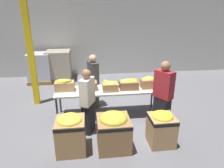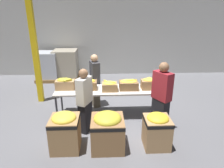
{
  "view_description": "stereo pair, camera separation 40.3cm",
  "coord_description": "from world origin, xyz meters",
  "px_view_note": "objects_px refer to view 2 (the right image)",
  "views": [
    {
      "loc": [
        -0.52,
        -4.82,
        2.66
      ],
      "look_at": [
        0.11,
        0.06,
        0.87
      ],
      "focal_mm": 32.0,
      "sensor_mm": 36.0,
      "label": 1
    },
    {
      "loc": [
        -0.12,
        -4.86,
        2.66
      ],
      "look_at": [
        0.11,
        0.06,
        0.87
      ],
      "focal_mm": 32.0,
      "sensor_mm": 36.0,
      "label": 2
    }
  ],
  "objects_px": {
    "sorting_table": "(108,91)",
    "volunteer_2": "(95,81)",
    "banana_box_0": "(65,84)",
    "banana_box_3": "(129,84)",
    "pallet_stack_0": "(66,65)",
    "volunteer_0": "(161,98)",
    "pallet_stack_1": "(48,67)",
    "banana_box_4": "(150,83)",
    "volunteer_1": "(85,101)",
    "banana_box_1": "(88,84)",
    "donation_bin_2": "(157,129)",
    "support_pillar": "(33,36)",
    "banana_box_2": "(110,86)",
    "donation_bin_0": "(65,130)",
    "donation_bin_1": "(108,130)"
  },
  "relations": [
    {
      "from": "sorting_table",
      "to": "volunteer_2",
      "type": "height_order",
      "value": "volunteer_2"
    },
    {
      "from": "banana_box_0",
      "to": "banana_box_3",
      "type": "distance_m",
      "value": 1.65
    },
    {
      "from": "banana_box_3",
      "to": "pallet_stack_0",
      "type": "xyz_separation_m",
      "value": [
        -2.19,
        3.26,
        -0.29
      ]
    },
    {
      "from": "volunteer_0",
      "to": "pallet_stack_1",
      "type": "bearing_deg",
      "value": 11.82
    },
    {
      "from": "banana_box_4",
      "to": "volunteer_1",
      "type": "height_order",
      "value": "volunteer_1"
    },
    {
      "from": "pallet_stack_1",
      "to": "banana_box_1",
      "type": "bearing_deg",
      "value": -58.93
    },
    {
      "from": "volunteer_0",
      "to": "banana_box_1",
      "type": "bearing_deg",
      "value": 34.52
    },
    {
      "from": "banana_box_0",
      "to": "volunteer_1",
      "type": "height_order",
      "value": "volunteer_1"
    },
    {
      "from": "banana_box_3",
      "to": "donation_bin_2",
      "type": "bearing_deg",
      "value": -72.62
    },
    {
      "from": "volunteer_2",
      "to": "support_pillar",
      "type": "distance_m",
      "value": 2.16
    },
    {
      "from": "banana_box_1",
      "to": "support_pillar",
      "type": "relative_size",
      "value": 0.12
    },
    {
      "from": "banana_box_2",
      "to": "donation_bin_2",
      "type": "relative_size",
      "value": 0.52
    },
    {
      "from": "donation_bin_0",
      "to": "banana_box_4",
      "type": "bearing_deg",
      "value": 34.59
    },
    {
      "from": "banana_box_3",
      "to": "support_pillar",
      "type": "bearing_deg",
      "value": 158.39
    },
    {
      "from": "pallet_stack_1",
      "to": "pallet_stack_0",
      "type": "bearing_deg",
      "value": 11.79
    },
    {
      "from": "banana_box_3",
      "to": "pallet_stack_1",
      "type": "relative_size",
      "value": 0.42
    },
    {
      "from": "volunteer_0",
      "to": "donation_bin_2",
      "type": "height_order",
      "value": "volunteer_0"
    },
    {
      "from": "banana_box_3",
      "to": "volunteer_2",
      "type": "bearing_deg",
      "value": 145.09
    },
    {
      "from": "banana_box_4",
      "to": "pallet_stack_0",
      "type": "bearing_deg",
      "value": 130.12
    },
    {
      "from": "pallet_stack_0",
      "to": "volunteer_0",
      "type": "bearing_deg",
      "value": -54.36
    },
    {
      "from": "support_pillar",
      "to": "donation_bin_1",
      "type": "bearing_deg",
      "value": -49.63
    },
    {
      "from": "banana_box_0",
      "to": "donation_bin_1",
      "type": "relative_size",
      "value": 0.61
    },
    {
      "from": "volunteer_0",
      "to": "donation_bin_0",
      "type": "xyz_separation_m",
      "value": [
        -2.09,
        -0.64,
        -0.39
      ]
    },
    {
      "from": "banana_box_1",
      "to": "banana_box_2",
      "type": "height_order",
      "value": "banana_box_1"
    },
    {
      "from": "donation_bin_0",
      "to": "pallet_stack_0",
      "type": "height_order",
      "value": "pallet_stack_0"
    },
    {
      "from": "volunteer_2",
      "to": "support_pillar",
      "type": "bearing_deg",
      "value": -120.44
    },
    {
      "from": "pallet_stack_0",
      "to": "volunteer_2",
      "type": "bearing_deg",
      "value": -63.85
    },
    {
      "from": "banana_box_0",
      "to": "support_pillar",
      "type": "height_order",
      "value": "support_pillar"
    },
    {
      "from": "volunteer_1",
      "to": "pallet_stack_1",
      "type": "height_order",
      "value": "volunteer_1"
    },
    {
      "from": "banana_box_1",
      "to": "volunteer_2",
      "type": "height_order",
      "value": "volunteer_2"
    },
    {
      "from": "sorting_table",
      "to": "banana_box_2",
      "type": "xyz_separation_m",
      "value": [
        0.04,
        -0.09,
        0.17
      ]
    },
    {
      "from": "pallet_stack_0",
      "to": "donation_bin_2",
      "type": "bearing_deg",
      "value": -60.49
    },
    {
      "from": "banana_box_3",
      "to": "banana_box_4",
      "type": "height_order",
      "value": "banana_box_4"
    },
    {
      "from": "banana_box_0",
      "to": "banana_box_4",
      "type": "distance_m",
      "value": 2.2
    },
    {
      "from": "banana_box_4",
      "to": "banana_box_0",
      "type": "bearing_deg",
      "value": 178.06
    },
    {
      "from": "volunteer_2",
      "to": "support_pillar",
      "type": "xyz_separation_m",
      "value": [
        -1.73,
        0.41,
        1.23
      ]
    },
    {
      "from": "sorting_table",
      "to": "support_pillar",
      "type": "relative_size",
      "value": 0.68
    },
    {
      "from": "volunteer_2",
      "to": "banana_box_2",
      "type": "bearing_deg",
      "value": 13.24
    },
    {
      "from": "banana_box_1",
      "to": "banana_box_2",
      "type": "distance_m",
      "value": 0.58
    },
    {
      "from": "banana_box_4",
      "to": "volunteer_2",
      "type": "height_order",
      "value": "volunteer_2"
    },
    {
      "from": "donation_bin_2",
      "to": "donation_bin_0",
      "type": "bearing_deg",
      "value": 180.0
    },
    {
      "from": "banana_box_3",
      "to": "donation_bin_1",
      "type": "height_order",
      "value": "banana_box_3"
    },
    {
      "from": "banana_box_2",
      "to": "volunteer_2",
      "type": "distance_m",
      "value": 0.8
    },
    {
      "from": "donation_bin_1",
      "to": "pallet_stack_1",
      "type": "bearing_deg",
      "value": 117.34
    },
    {
      "from": "banana_box_3",
      "to": "volunteer_0",
      "type": "xyz_separation_m",
      "value": [
        0.66,
        -0.72,
        -0.07
      ]
    },
    {
      "from": "volunteer_1",
      "to": "banana_box_2",
      "type": "bearing_deg",
      "value": -16.9
    },
    {
      "from": "banana_box_4",
      "to": "pallet_stack_0",
      "type": "height_order",
      "value": "pallet_stack_0"
    },
    {
      "from": "volunteer_2",
      "to": "pallet_stack_1",
      "type": "distance_m",
      "value": 3.2
    },
    {
      "from": "banana_box_2",
      "to": "pallet_stack_1",
      "type": "bearing_deg",
      "value": 127.09
    },
    {
      "from": "banana_box_0",
      "to": "donation_bin_0",
      "type": "height_order",
      "value": "banana_box_0"
    }
  ]
}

